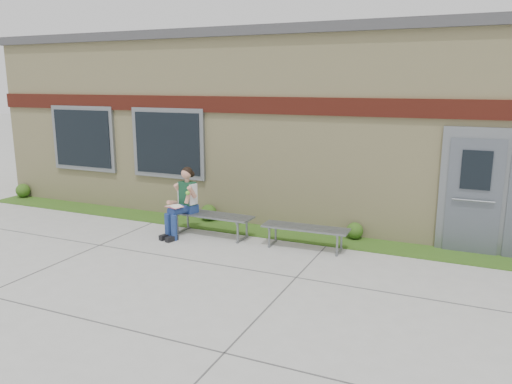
% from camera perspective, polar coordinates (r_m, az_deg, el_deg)
% --- Properties ---
extents(ground, '(80.00, 80.00, 0.00)m').
position_cam_1_polar(ground, '(8.08, -3.40, -9.88)').
color(ground, '#9E9E99').
rests_on(ground, ground).
extents(grass_strip, '(16.00, 0.80, 0.02)m').
position_cam_1_polar(grass_strip, '(10.32, 3.25, -4.81)').
color(grass_strip, '#1F4412').
rests_on(grass_strip, ground).
extents(school_building, '(16.20, 6.22, 4.20)m').
position_cam_1_polar(school_building, '(13.12, 8.66, 8.08)').
color(school_building, beige).
rests_on(school_building, ground).
extents(bench_left, '(1.77, 0.54, 0.46)m').
position_cam_1_polar(bench_left, '(10.18, -5.11, -3.09)').
color(bench_left, slate).
rests_on(bench_left, ground).
extents(bench_right, '(1.64, 0.51, 0.42)m').
position_cam_1_polar(bench_right, '(9.41, 5.65, -4.56)').
color(bench_right, slate).
rests_on(bench_right, ground).
extents(girl, '(0.55, 0.90, 1.40)m').
position_cam_1_polar(girl, '(10.18, -8.39, -1.01)').
color(girl, navy).
rests_on(girl, ground).
extents(shrub_west, '(0.37, 0.37, 0.37)m').
position_cam_1_polar(shrub_west, '(14.88, -25.08, 0.16)').
color(shrub_west, '#1F4412').
rests_on(shrub_west, grass_strip).
extents(shrub_mid, '(0.36, 0.36, 0.36)m').
position_cam_1_polar(shrub_mid, '(11.27, -5.44, -2.35)').
color(shrub_mid, '#1F4412').
rests_on(shrub_mid, grass_strip).
extents(shrub_east, '(0.33, 0.33, 0.33)m').
position_cam_1_polar(shrub_east, '(10.12, 11.22, -4.35)').
color(shrub_east, '#1F4412').
rests_on(shrub_east, grass_strip).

